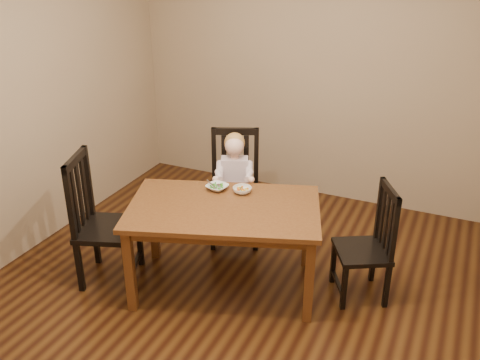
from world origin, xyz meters
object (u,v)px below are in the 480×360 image
at_px(chair_child, 235,189).
at_px(dining_table, 224,216).
at_px(chair_left, 100,222).
at_px(bowl_peas, 217,187).
at_px(chair_right, 368,245).
at_px(bowl_veg, 242,190).
at_px(toddler, 235,177).

bearing_deg(chair_child, dining_table, 85.61).
distance_m(chair_left, bowl_peas, 0.96).
xyz_separation_m(dining_table, chair_right, (1.04, 0.35, -0.19)).
bearing_deg(bowl_veg, toddler, 121.74).
bearing_deg(dining_table, bowl_veg, 82.95).
relative_size(chair_child, bowl_peas, 6.18).
bearing_deg(chair_child, chair_left, 32.82).
height_order(chair_left, bowl_veg, chair_left).
relative_size(chair_left, chair_right, 1.16).
relative_size(dining_table, bowl_veg, 10.94).
height_order(toddler, bowl_veg, toddler).
height_order(chair_child, bowl_peas, chair_child).
bearing_deg(chair_right, bowl_veg, 66.09).
distance_m(chair_child, bowl_veg, 0.60).
xyz_separation_m(toddler, bowl_peas, (0.05, -0.45, 0.11)).
height_order(chair_child, toddler, chair_child).
relative_size(chair_child, chair_left, 0.95).
distance_m(dining_table, chair_right, 1.11).
xyz_separation_m(chair_child, bowl_peas, (0.07, -0.50, 0.25)).
bearing_deg(bowl_peas, bowl_veg, 7.95).
distance_m(toddler, bowl_veg, 0.51).
bearing_deg(toddler, chair_left, 30.76).
bearing_deg(bowl_veg, bowl_peas, -172.05).
bearing_deg(chair_left, toddler, 124.13).
bearing_deg(bowl_veg, chair_right, 4.61).
distance_m(chair_child, chair_left, 1.24).
distance_m(chair_right, bowl_veg, 1.05).
distance_m(dining_table, chair_left, 0.99).
bearing_deg(chair_left, dining_table, 87.48).
height_order(chair_right, toddler, chair_right).
xyz_separation_m(dining_table, toddler, (-0.23, 0.69, -0.01)).
bearing_deg(dining_table, chair_right, 18.55).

